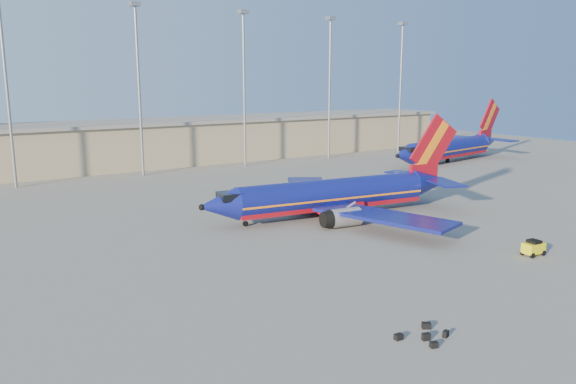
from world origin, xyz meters
name	(u,v)px	position (x,y,z in m)	size (l,w,h in m)	color
ground	(328,230)	(0.00, 0.00, 0.00)	(220.00, 220.00, 0.00)	slate
terminal_building	(195,139)	(10.00, 58.00, 4.32)	(122.00, 16.00, 8.50)	gray
light_mast_row	(194,72)	(5.00, 46.00, 17.55)	(101.60, 1.60, 28.65)	gray
aircraft_main	(337,195)	(4.92, 4.82, 2.55)	(35.12, 33.58, 11.92)	navy
aircraft_second	(451,148)	(51.92, 28.08, 2.82)	(36.11, 13.99, 12.29)	navy
baggage_tug	(533,247)	(10.66, -17.73, 0.78)	(2.16, 1.39, 1.49)	#D3C912
luggage_pile	(425,335)	(-10.67, -24.26, 0.20)	(3.33, 2.73, 0.46)	black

